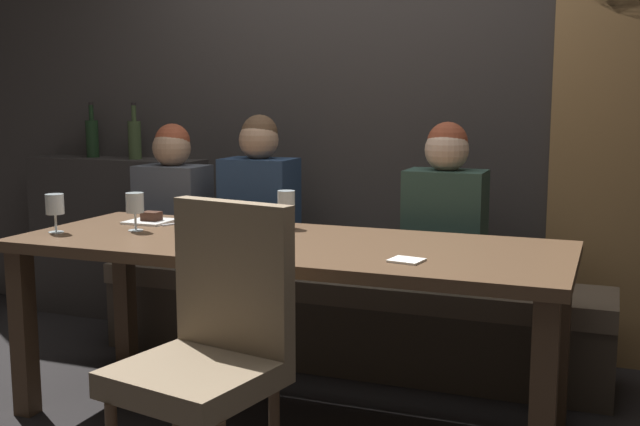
{
  "coord_description": "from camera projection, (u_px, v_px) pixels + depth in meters",
  "views": [
    {
      "loc": [
        1.2,
        -2.75,
        1.3
      ],
      "look_at": [
        0.09,
        0.12,
        0.84
      ],
      "focal_mm": 43.15,
      "sensor_mm": 36.0,
      "label": 1
    }
  ],
  "objects": [
    {
      "name": "chair_near_side",
      "position": [
        212.0,
        339.0,
        2.39
      ],
      "size": [
        0.52,
        0.52,
        0.98
      ],
      "color": "brown",
      "rests_on": "ground"
    },
    {
      "name": "dessert_plate",
      "position": [
        150.0,
        219.0,
        3.5
      ],
      "size": [
        0.19,
        0.19,
        0.05
      ],
      "color": "white",
      "rests_on": "dining_table"
    },
    {
      "name": "wine_glass_near_left",
      "position": [
        135.0,
        205.0,
        3.26
      ],
      "size": [
        0.08,
        0.08,
        0.16
      ],
      "color": "silver",
      "rests_on": "dining_table"
    },
    {
      "name": "back_counter",
      "position": [
        119.0,
        237.0,
        4.6
      ],
      "size": [
        1.1,
        0.28,
        0.95
      ],
      "primitive_type": "cube",
      "color": "#2F2B29",
      "rests_on": "ground"
    },
    {
      "name": "wine_bottle_pale_label",
      "position": [
        135.0,
        138.0,
        4.45
      ],
      "size": [
        0.08,
        0.08,
        0.33
      ],
      "color": "#384728",
      "rests_on": "back_counter"
    },
    {
      "name": "banquette_bench",
      "position": [
        345.0,
        319.0,
        3.77
      ],
      "size": [
        2.5,
        0.44,
        0.45
      ],
      "color": "#40352A",
      "rests_on": "ground"
    },
    {
      "name": "wine_glass_far_left",
      "position": [
        55.0,
        206.0,
        3.22
      ],
      "size": [
        0.08,
        0.08,
        0.16
      ],
      "color": "silver",
      "rests_on": "dining_table"
    },
    {
      "name": "folded_napkin",
      "position": [
        406.0,
        260.0,
        2.67
      ],
      "size": [
        0.13,
        0.12,
        0.01
      ],
      "primitive_type": "cube",
      "rotation": [
        0.0,
        0.0,
        -0.17
      ],
      "color": "silver",
      "rests_on": "dining_table"
    },
    {
      "name": "wine_glass_far_right",
      "position": [
        286.0,
        202.0,
        3.34
      ],
      "size": [
        0.08,
        0.08,
        0.16
      ],
      "color": "silver",
      "rests_on": "dining_table"
    },
    {
      "name": "wine_bottle_dark_red",
      "position": [
        92.0,
        137.0,
        4.59
      ],
      "size": [
        0.08,
        0.08,
        0.33
      ],
      "color": "black",
      "rests_on": "back_counter"
    },
    {
      "name": "diner_far_end",
      "position": [
        445.0,
        208.0,
        3.52
      ],
      "size": [
        0.36,
        0.24,
        0.75
      ],
      "color": "#2D473D",
      "rests_on": "banquette_bench"
    },
    {
      "name": "dining_table",
      "position": [
        287.0,
        263.0,
        3.06
      ],
      "size": [
        2.2,
        0.84,
        0.74
      ],
      "color": "#493422",
      "rests_on": "ground"
    },
    {
      "name": "ground",
      "position": [
        288.0,
        418.0,
        3.16
      ],
      "size": [
        9.0,
        9.0,
        0.0
      ],
      "primitive_type": "plane",
      "color": "black"
    },
    {
      "name": "back_wall_tiled",
      "position": [
        378.0,
        60.0,
        4.06
      ],
      "size": [
        6.0,
        0.12,
        3.0
      ],
      "primitive_type": "cube",
      "color": "#383330",
      "rests_on": "ground"
    },
    {
      "name": "diner_bearded",
      "position": [
        260.0,
        196.0,
        3.88
      ],
      "size": [
        0.36,
        0.24,
        0.77
      ],
      "color": "navy",
      "rests_on": "banquette_bench"
    },
    {
      "name": "fork_on_table",
      "position": [
        178.0,
        223.0,
        3.46
      ],
      "size": [
        0.07,
        0.16,
        0.01
      ],
      "primitive_type": "cube",
      "rotation": [
        0.0,
        0.0,
        -0.35
      ],
      "color": "silver",
      "rests_on": "dining_table"
    },
    {
      "name": "diner_redhead",
      "position": [
        173.0,
        196.0,
        4.05
      ],
      "size": [
        0.36,
        0.24,
        0.72
      ],
      "color": "#4C515B",
      "rests_on": "banquette_bench"
    }
  ]
}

